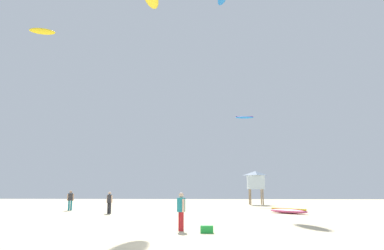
% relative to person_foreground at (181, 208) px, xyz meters
% --- Properties ---
extents(ground_plane, '(120.00, 120.00, 0.00)m').
position_rel_person_foreground_xyz_m(ground_plane, '(0.04, -4.23, -1.01)').
color(ground_plane, beige).
extents(person_foreground, '(0.39, 0.51, 1.73)m').
position_rel_person_foreground_xyz_m(person_foreground, '(0.00, 0.00, 0.00)').
color(person_foreground, '#B21E23').
rests_on(person_foreground, ground).
extents(person_midground, '(0.58, 0.40, 1.78)m').
position_rel_person_foreground_xyz_m(person_midground, '(-11.30, 16.12, 0.03)').
color(person_midground, teal).
rests_on(person_midground, ground).
extents(person_left, '(0.52, 0.38, 1.70)m').
position_rel_person_foreground_xyz_m(person_left, '(-6.56, 11.86, -0.02)').
color(person_left, '#2D2D33').
rests_on(person_left, ground).
extents(kite_grounded_near, '(3.06, 3.34, 0.42)m').
position_rel_person_foreground_xyz_m(kite_grounded_near, '(7.52, 12.63, -0.81)').
color(kite_grounded_near, '#E5598C').
rests_on(kite_grounded_near, ground).
extents(lifeguard_tower, '(2.30, 2.30, 4.15)m').
position_rel_person_foreground_xyz_m(lifeguard_tower, '(7.10, 29.47, 2.04)').
color(lifeguard_tower, '#8C704C').
rests_on(lifeguard_tower, ground).
extents(cooler_box, '(0.56, 0.36, 0.32)m').
position_rel_person_foreground_xyz_m(cooler_box, '(1.19, -0.76, -0.85)').
color(cooler_box, green).
rests_on(cooler_box, ground).
extents(kite_aloft_1, '(2.49, 0.86, 0.31)m').
position_rel_person_foreground_xyz_m(kite_aloft_1, '(6.02, 30.55, 10.22)').
color(kite_aloft_1, blue).
extents(kite_aloft_2, '(3.08, 1.75, 0.75)m').
position_rel_person_foreground_xyz_m(kite_aloft_2, '(-18.65, 23.46, 19.64)').
color(kite_aloft_2, yellow).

